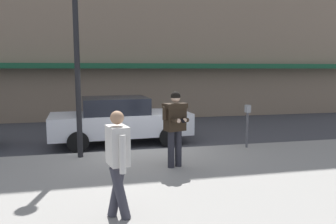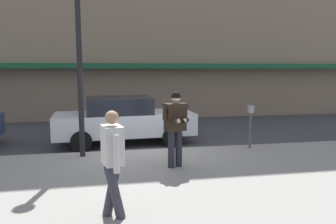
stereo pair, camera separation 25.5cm
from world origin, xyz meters
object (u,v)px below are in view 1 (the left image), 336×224
at_px(parking_meter, 247,120).
at_px(street_lamp_post, 76,42).
at_px(parked_sedan_mid, 120,120).
at_px(pedestrian_in_light_coat, 118,158).
at_px(man_texting_on_phone, 175,121).

bearing_deg(parking_meter, street_lamp_post, -179.40).
height_order(parked_sedan_mid, pedestrian_in_light_coat, pedestrian_in_light_coat).
height_order(man_texting_on_phone, pedestrian_in_light_coat, man_texting_on_phone).
relative_size(parked_sedan_mid, parking_meter, 3.62).
xyz_separation_m(street_lamp_post, parking_meter, (4.80, 0.05, -2.17)).
bearing_deg(man_texting_on_phone, street_lamp_post, 148.07).
xyz_separation_m(parked_sedan_mid, parking_meter, (3.61, -1.94, 0.18)).
relative_size(pedestrian_in_light_coat, parking_meter, 1.34).
distance_m(man_texting_on_phone, street_lamp_post, 3.25).
relative_size(parked_sedan_mid, pedestrian_in_light_coat, 2.71).
height_order(parked_sedan_mid, street_lamp_post, street_lamp_post).
distance_m(parked_sedan_mid, street_lamp_post, 3.30).
xyz_separation_m(man_texting_on_phone, street_lamp_post, (-2.24, 1.40, 1.89)).
bearing_deg(man_texting_on_phone, parked_sedan_mid, 107.25).
distance_m(parked_sedan_mid, man_texting_on_phone, 3.58).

